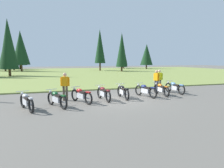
% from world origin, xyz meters
% --- Properties ---
extents(ground_plane, '(140.00, 140.00, 0.00)m').
position_xyz_m(ground_plane, '(0.00, 0.00, 0.00)').
color(ground_plane, '#605B54').
extents(grass_moorland, '(80.00, 44.00, 0.10)m').
position_xyz_m(grass_moorland, '(0.00, 26.13, 0.05)').
color(grass_moorland, olive).
rests_on(grass_moorland, ground).
extents(forest_treeline, '(42.91, 28.53, 9.21)m').
position_xyz_m(forest_treeline, '(-2.75, 34.45, 4.30)').
color(forest_treeline, '#47331E').
rests_on(forest_treeline, ground).
extents(motorcycle_silver, '(0.91, 2.01, 0.88)m').
position_xyz_m(motorcycle_silver, '(-4.91, -1.21, 0.44)').
color(motorcycle_silver, black).
rests_on(motorcycle_silver, ground).
extents(motorcycle_british_green, '(1.00, 1.96, 0.88)m').
position_xyz_m(motorcycle_british_green, '(-3.49, -0.95, 0.44)').
color(motorcycle_british_green, black).
rests_on(motorcycle_british_green, ground).
extents(motorcycle_red, '(1.01, 1.96, 0.88)m').
position_xyz_m(motorcycle_red, '(-2.11, -0.25, 0.44)').
color(motorcycle_red, black).
rests_on(motorcycle_red, ground).
extents(motorcycle_maroon, '(0.62, 2.10, 0.88)m').
position_xyz_m(motorcycle_maroon, '(-0.71, 0.05, 0.44)').
color(motorcycle_maroon, black).
rests_on(motorcycle_maroon, ground).
extents(motorcycle_black, '(0.62, 2.10, 0.88)m').
position_xyz_m(motorcycle_black, '(0.63, 0.30, 0.44)').
color(motorcycle_black, black).
rests_on(motorcycle_black, ground).
extents(motorcycle_navy, '(0.78, 2.05, 0.88)m').
position_xyz_m(motorcycle_navy, '(2.22, 0.33, 0.44)').
color(motorcycle_navy, black).
rests_on(motorcycle_navy, ground).
extents(motorcycle_orange, '(0.62, 2.10, 0.88)m').
position_xyz_m(motorcycle_orange, '(3.52, 0.52, 0.44)').
color(motorcycle_orange, black).
rests_on(motorcycle_orange, ground).
extents(motorcycle_sky_blue, '(0.62, 2.10, 0.88)m').
position_xyz_m(motorcycle_sky_blue, '(4.92, 0.99, 0.44)').
color(motorcycle_sky_blue, black).
rests_on(motorcycle_sky_blue, ground).
extents(rider_checking_bike, '(0.33, 0.52, 1.67)m').
position_xyz_m(rider_checking_bike, '(3.94, 1.90, 0.95)').
color(rider_checking_bike, '#2D2D38').
rests_on(rider_checking_bike, ground).
extents(rider_in_hivis_vest, '(0.47, 0.38, 1.67)m').
position_xyz_m(rider_in_hivis_vest, '(4.46, 2.39, 0.95)').
color(rider_in_hivis_vest, '#4C4233').
rests_on(rider_in_hivis_vest, ground).
extents(rider_with_back_turned, '(0.53, 0.31, 1.67)m').
position_xyz_m(rider_with_back_turned, '(-2.92, 0.63, 0.95)').
color(rider_with_back_turned, '#4C4233').
rests_on(rider_with_back_turned, ground).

